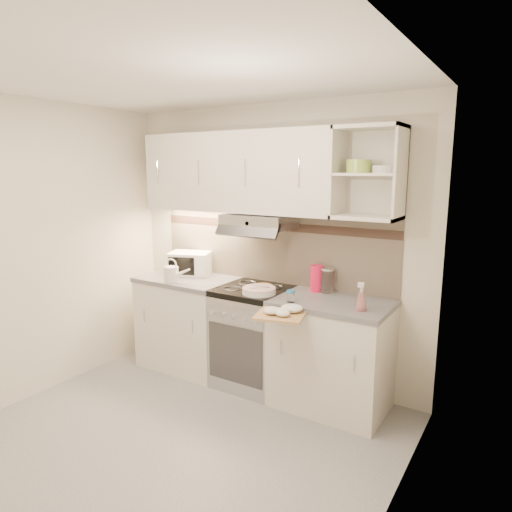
{
  "coord_description": "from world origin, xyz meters",
  "views": [
    {
      "loc": [
        2.08,
        -2.18,
        1.93
      ],
      "look_at": [
        0.12,
        0.95,
        1.22
      ],
      "focal_mm": 32.0,
      "sensor_mm": 36.0,
      "label": 1
    }
  ],
  "objects_px": {
    "glass_jar": "(327,280)",
    "cutting_board": "(280,315)",
    "pink_pitcher": "(317,278)",
    "microwave": "(190,263)",
    "plate_stack": "(259,291)",
    "spray_bottle": "(361,299)",
    "watering_can": "(172,274)",
    "electric_range": "(253,336)"
  },
  "relations": [
    {
      "from": "electric_range",
      "to": "plate_stack",
      "type": "xyz_separation_m",
      "value": [
        0.14,
        -0.13,
        0.48
      ]
    },
    {
      "from": "glass_jar",
      "to": "cutting_board",
      "type": "bearing_deg",
      "value": -97.42
    },
    {
      "from": "electric_range",
      "to": "cutting_board",
      "type": "distance_m",
      "value": 0.81
    },
    {
      "from": "spray_bottle",
      "to": "cutting_board",
      "type": "distance_m",
      "value": 0.61
    },
    {
      "from": "pink_pitcher",
      "to": "glass_jar",
      "type": "xyz_separation_m",
      "value": [
        0.09,
        -0.0,
        -0.01
      ]
    },
    {
      "from": "microwave",
      "to": "cutting_board",
      "type": "height_order",
      "value": "microwave"
    },
    {
      "from": "electric_range",
      "to": "glass_jar",
      "type": "distance_m",
      "value": 0.85
    },
    {
      "from": "pink_pitcher",
      "to": "glass_jar",
      "type": "height_order",
      "value": "pink_pitcher"
    },
    {
      "from": "plate_stack",
      "to": "spray_bottle",
      "type": "xyz_separation_m",
      "value": [
        0.88,
        0.01,
        0.06
      ]
    },
    {
      "from": "watering_can",
      "to": "plate_stack",
      "type": "xyz_separation_m",
      "value": [
        0.89,
        0.08,
        -0.05
      ]
    },
    {
      "from": "plate_stack",
      "to": "cutting_board",
      "type": "xyz_separation_m",
      "value": [
        0.39,
        -0.32,
        -0.06
      ]
    },
    {
      "from": "microwave",
      "to": "plate_stack",
      "type": "height_order",
      "value": "microwave"
    },
    {
      "from": "glass_jar",
      "to": "cutting_board",
      "type": "xyz_separation_m",
      "value": [
        -0.09,
        -0.66,
        -0.14
      ]
    },
    {
      "from": "pink_pitcher",
      "to": "watering_can",
      "type": "bearing_deg",
      "value": -171.12
    },
    {
      "from": "plate_stack",
      "to": "watering_can",
      "type": "bearing_deg",
      "value": -174.68
    },
    {
      "from": "glass_jar",
      "to": "watering_can",
      "type": "bearing_deg",
      "value": -162.98
    },
    {
      "from": "microwave",
      "to": "plate_stack",
      "type": "bearing_deg",
      "value": -37.07
    },
    {
      "from": "electric_range",
      "to": "glass_jar",
      "type": "height_order",
      "value": "glass_jar"
    },
    {
      "from": "glass_jar",
      "to": "cutting_board",
      "type": "height_order",
      "value": "glass_jar"
    },
    {
      "from": "spray_bottle",
      "to": "pink_pitcher",
      "type": "bearing_deg",
      "value": 130.94
    },
    {
      "from": "watering_can",
      "to": "plate_stack",
      "type": "height_order",
      "value": "watering_can"
    },
    {
      "from": "spray_bottle",
      "to": "glass_jar",
      "type": "bearing_deg",
      "value": 125.31
    },
    {
      "from": "electric_range",
      "to": "plate_stack",
      "type": "distance_m",
      "value": 0.51
    },
    {
      "from": "microwave",
      "to": "pink_pitcher",
      "type": "relative_size",
      "value": 2.1
    },
    {
      "from": "plate_stack",
      "to": "cutting_board",
      "type": "height_order",
      "value": "plate_stack"
    },
    {
      "from": "plate_stack",
      "to": "spray_bottle",
      "type": "bearing_deg",
      "value": 0.45
    },
    {
      "from": "cutting_board",
      "to": "watering_can",
      "type": "bearing_deg",
      "value": 154.41
    },
    {
      "from": "watering_can",
      "to": "cutting_board",
      "type": "relative_size",
      "value": 0.75
    },
    {
      "from": "watering_can",
      "to": "spray_bottle",
      "type": "relative_size",
      "value": 1.14
    },
    {
      "from": "microwave",
      "to": "cutting_board",
      "type": "distance_m",
      "value": 1.47
    },
    {
      "from": "glass_jar",
      "to": "pink_pitcher",
      "type": "bearing_deg",
      "value": 179.93
    },
    {
      "from": "watering_can",
      "to": "plate_stack",
      "type": "distance_m",
      "value": 0.9
    },
    {
      "from": "microwave",
      "to": "spray_bottle",
      "type": "bearing_deg",
      "value": -29.93
    },
    {
      "from": "cutting_board",
      "to": "spray_bottle",
      "type": "bearing_deg",
      "value": 18.77
    },
    {
      "from": "electric_range",
      "to": "cutting_board",
      "type": "xyz_separation_m",
      "value": [
        0.53,
        -0.46,
        0.42
      ]
    },
    {
      "from": "microwave",
      "to": "glass_jar",
      "type": "xyz_separation_m",
      "value": [
        1.43,
        0.08,
        -0.0
      ]
    },
    {
      "from": "spray_bottle",
      "to": "cutting_board",
      "type": "bearing_deg",
      "value": -162.34
    },
    {
      "from": "glass_jar",
      "to": "cutting_board",
      "type": "relative_size",
      "value": 0.62
    },
    {
      "from": "watering_can",
      "to": "glass_jar",
      "type": "xyz_separation_m",
      "value": [
        1.36,
        0.42,
        0.03
      ]
    },
    {
      "from": "glass_jar",
      "to": "microwave",
      "type": "bearing_deg",
      "value": -176.66
    },
    {
      "from": "watering_can",
      "to": "pink_pitcher",
      "type": "xyz_separation_m",
      "value": [
        1.27,
        0.42,
        0.03
      ]
    },
    {
      "from": "microwave",
      "to": "cutting_board",
      "type": "relative_size",
      "value": 1.37
    }
  ]
}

